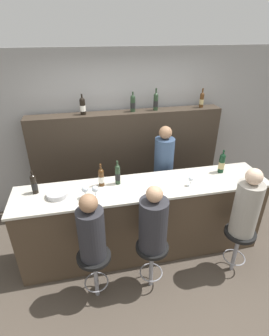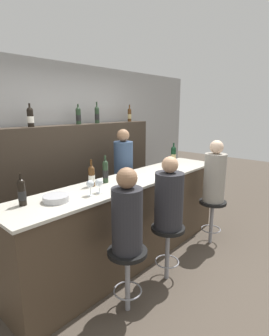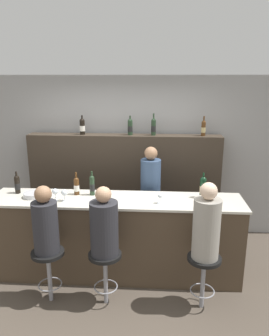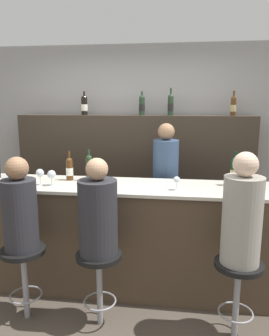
# 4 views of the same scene
# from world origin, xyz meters

# --- Properties ---
(ground_plane) EXTENTS (16.00, 16.00, 0.00)m
(ground_plane) POSITION_xyz_m (0.00, 0.00, 0.00)
(ground_plane) COLOR #4C4238
(wall_back) EXTENTS (6.40, 0.05, 2.60)m
(wall_back) POSITION_xyz_m (0.00, 1.69, 1.30)
(wall_back) COLOR #9E9E9E
(wall_back) RESTS_ON ground_plane
(bar_counter) EXTENTS (3.23, 0.65, 1.08)m
(bar_counter) POSITION_xyz_m (0.00, 0.30, 0.54)
(bar_counter) COLOR #473828
(bar_counter) RESTS_ON ground_plane
(back_bar_cabinet) EXTENTS (3.03, 0.28, 1.70)m
(back_bar_cabinet) POSITION_xyz_m (0.00, 1.47, 0.85)
(back_bar_cabinet) COLOR #382D23
(back_bar_cabinet) RESTS_ON ground_plane
(wine_bottle_counter_0) EXTENTS (0.07, 0.07, 0.30)m
(wine_bottle_counter_0) POSITION_xyz_m (-1.32, 0.43, 1.20)
(wine_bottle_counter_0) COLOR black
(wine_bottle_counter_0) RESTS_ON bar_counter
(wine_bottle_counter_1) EXTENTS (0.07, 0.07, 0.30)m
(wine_bottle_counter_1) POSITION_xyz_m (-0.53, 0.43, 1.20)
(wine_bottle_counter_1) COLOR #4C2D14
(wine_bottle_counter_1) RESTS_ON bar_counter
(wine_bottle_counter_2) EXTENTS (0.07, 0.07, 0.32)m
(wine_bottle_counter_2) POSITION_xyz_m (-0.32, 0.43, 1.21)
(wine_bottle_counter_2) COLOR #233823
(wine_bottle_counter_2) RESTS_ON bar_counter
(wine_bottle_counter_3) EXTENTS (0.08, 0.08, 0.33)m
(wine_bottle_counter_3) POSITION_xyz_m (1.11, 0.43, 1.22)
(wine_bottle_counter_3) COLOR black
(wine_bottle_counter_3) RESTS_ON bar_counter
(wine_bottle_backbar_0) EXTENTS (0.08, 0.08, 0.30)m
(wine_bottle_backbar_0) POSITION_xyz_m (-0.65, 1.47, 1.82)
(wine_bottle_backbar_0) COLOR black
(wine_bottle_backbar_0) RESTS_ON back_bar_cabinet
(wine_bottle_backbar_1) EXTENTS (0.08, 0.08, 0.30)m
(wine_bottle_backbar_1) POSITION_xyz_m (0.10, 1.47, 1.82)
(wine_bottle_backbar_1) COLOR #233823
(wine_bottle_backbar_1) RESTS_ON back_bar_cabinet
(wine_bottle_backbar_2) EXTENTS (0.07, 0.07, 0.34)m
(wine_bottle_backbar_2) POSITION_xyz_m (0.46, 1.47, 1.83)
(wine_bottle_backbar_2) COLOR #233823
(wine_bottle_backbar_2) RESTS_ON back_bar_cabinet
(wine_bottle_backbar_3) EXTENTS (0.07, 0.07, 0.30)m
(wine_bottle_backbar_3) POSITION_xyz_m (1.22, 1.47, 1.82)
(wine_bottle_backbar_3) COLOR #4C2D14
(wine_bottle_backbar_3) RESTS_ON back_bar_cabinet
(wine_glass_0) EXTENTS (0.08, 0.08, 0.16)m
(wine_glass_0) POSITION_xyz_m (-0.74, 0.19, 1.19)
(wine_glass_0) COLOR silver
(wine_glass_0) RESTS_ON bar_counter
(wine_glass_1) EXTENTS (0.08, 0.08, 0.15)m
(wine_glass_1) POSITION_xyz_m (-0.62, 0.19, 1.18)
(wine_glass_1) COLOR silver
(wine_glass_1) RESTS_ON bar_counter
(wine_glass_2) EXTENTS (0.08, 0.08, 0.13)m
(wine_glass_2) POSITION_xyz_m (0.56, 0.19, 1.16)
(wine_glass_2) COLOR silver
(wine_glass_2) RESTS_ON bar_counter
(metal_bowl) EXTENTS (0.25, 0.25, 0.06)m
(metal_bowl) POSITION_xyz_m (-1.06, 0.30, 1.11)
(metal_bowl) COLOR #B7B7BC
(metal_bowl) RESTS_ON bar_counter
(tasting_menu) EXTENTS (0.21, 0.30, 0.00)m
(tasting_menu) POSITION_xyz_m (0.21, 0.18, 1.08)
(tasting_menu) COLOR white
(tasting_menu) RESTS_ON bar_counter
(bar_stool_left) EXTENTS (0.38, 0.38, 0.65)m
(bar_stool_left) POSITION_xyz_m (-0.71, -0.29, 0.51)
(bar_stool_left) COLOR gray
(bar_stool_left) RESTS_ON ground_plane
(guest_seated_left) EXTENTS (0.29, 0.29, 0.79)m
(guest_seated_left) POSITION_xyz_m (-0.71, -0.29, 0.99)
(guest_seated_left) COLOR #28282D
(guest_seated_left) RESTS_ON bar_stool_left
(bar_stool_middle) EXTENTS (0.38, 0.38, 0.65)m
(bar_stool_middle) POSITION_xyz_m (-0.05, -0.29, 0.51)
(bar_stool_middle) COLOR gray
(bar_stool_middle) RESTS_ON ground_plane
(guest_seated_middle) EXTENTS (0.31, 0.31, 0.80)m
(guest_seated_middle) POSITION_xyz_m (-0.05, -0.29, 0.99)
(guest_seated_middle) COLOR #28282D
(guest_seated_middle) RESTS_ON bar_stool_middle
(bar_stool_right) EXTENTS (0.38, 0.38, 0.65)m
(bar_stool_right) POSITION_xyz_m (1.06, -0.29, 0.51)
(bar_stool_right) COLOR gray
(bar_stool_right) RESTS_ON ground_plane
(guest_seated_right) EXTENTS (0.30, 0.30, 0.87)m
(guest_seated_right) POSITION_xyz_m (1.06, -0.29, 1.03)
(guest_seated_right) COLOR gray
(guest_seated_right) RESTS_ON bar_stool_right
(bartender) EXTENTS (0.28, 0.28, 1.64)m
(bartender) POSITION_xyz_m (0.43, 0.87, 0.77)
(bartender) COLOR #334766
(bartender) RESTS_ON ground_plane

